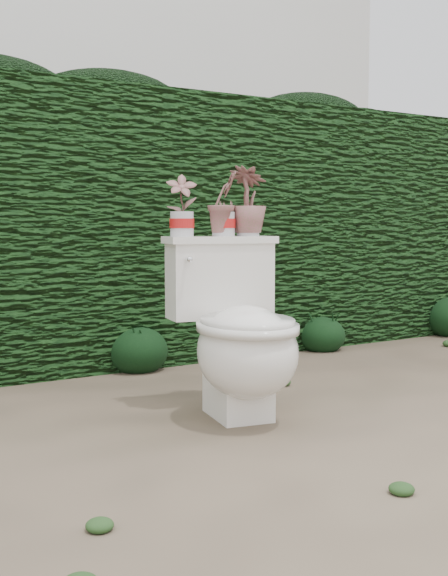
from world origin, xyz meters
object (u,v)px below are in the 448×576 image
potted_plant_left (182,207)px  potted_plant_center (223,205)px  potted_plant_right (248,203)px  toilet (240,336)px

potted_plant_left → potted_plant_center: bearing=13.7°
potted_plant_right → potted_plant_center: bearing=50.6°
potted_plant_left → potted_plant_center: 0.20m
toilet → potted_plant_center: (0.06, 0.23, 0.56)m
potted_plant_left → potted_plant_right: potted_plant_right is taller
toilet → potted_plant_left: potted_plant_left is taller
potted_plant_center → potted_plant_right: size_ratio=0.93×
toilet → potted_plant_right: (0.18, 0.21, 0.57)m
toilet → potted_plant_left: bearing=126.9°
toilet → potted_plant_left: (-0.13, 0.27, 0.55)m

